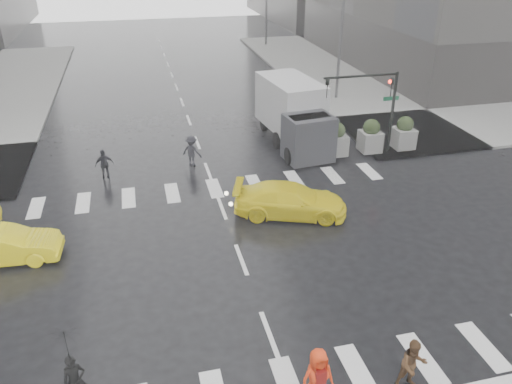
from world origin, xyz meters
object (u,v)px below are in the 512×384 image
object	(u,v)px
traffic_signal_pole	(377,97)
taxi_mid	(4,246)
pedestrian_orange	(317,378)
pedestrian_brown	(413,365)
box_truck	(295,113)

from	to	relation	value
traffic_signal_pole	taxi_mid	size ratio (longest dim) A/B	1.13
taxi_mid	traffic_signal_pole	bearing A→B (deg)	-67.68
pedestrian_orange	traffic_signal_pole	bearing A→B (deg)	54.71
traffic_signal_pole	pedestrian_brown	xyz separation A→B (m)	(-5.88, -14.81, -2.43)
traffic_signal_pole	box_truck	distance (m)	4.57
taxi_mid	box_truck	xyz separation A→B (m)	(13.81, 8.42, 1.23)
pedestrian_orange	box_truck	xyz separation A→B (m)	(4.86, 17.14, 0.98)
traffic_signal_pole	pedestrian_orange	world-z (taller)	traffic_signal_pole
box_truck	taxi_mid	bearing A→B (deg)	-155.40
pedestrian_orange	taxi_mid	world-z (taller)	pedestrian_orange
traffic_signal_pole	pedestrian_brown	world-z (taller)	traffic_signal_pole
pedestrian_brown	taxi_mid	size ratio (longest dim) A/B	0.40
pedestrian_brown	pedestrian_orange	bearing A→B (deg)	-176.72
traffic_signal_pole	box_truck	world-z (taller)	traffic_signal_pole
pedestrian_brown	box_truck	world-z (taller)	box_truck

